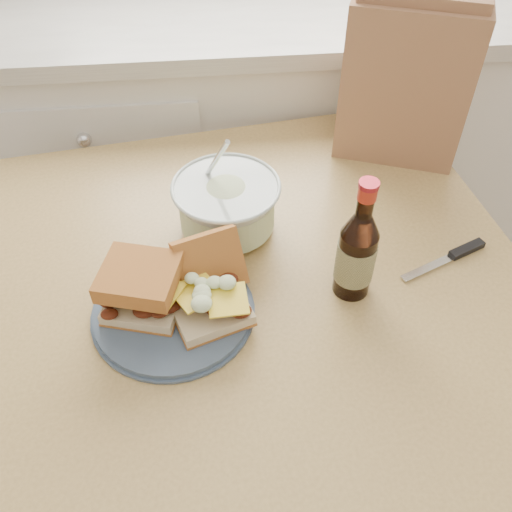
{
  "coord_description": "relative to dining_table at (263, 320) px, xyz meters",
  "views": [
    {
      "loc": [
        -0.21,
        0.22,
        1.53
      ],
      "look_at": [
        -0.14,
        0.86,
        0.86
      ],
      "focal_mm": 40.0,
      "sensor_mm": 36.0,
      "label": 1
    }
  ],
  "objects": [
    {
      "name": "cabinet_run",
      "position": [
        0.13,
        0.82,
        -0.2
      ],
      "size": [
        2.5,
        0.64,
        0.94
      ],
      "color": "silver",
      "rests_on": "ground"
    },
    {
      "name": "dining_table",
      "position": [
        0.0,
        0.0,
        0.0
      ],
      "size": [
        1.06,
        1.06,
        0.78
      ],
      "rotation": [
        0.0,
        0.0,
        0.14
      ],
      "color": "tan",
      "rests_on": "ground"
    },
    {
      "name": "plate",
      "position": [
        -0.16,
        -0.06,
        0.12
      ],
      "size": [
        0.26,
        0.26,
        0.02
      ],
      "primitive_type": "cylinder",
      "color": "#43546D",
      "rests_on": "dining_table"
    },
    {
      "name": "sandwich_left",
      "position": [
        -0.2,
        -0.05,
        0.18
      ],
      "size": [
        0.14,
        0.14,
        0.09
      ],
      "rotation": [
        0.0,
        0.0,
        -0.28
      ],
      "color": "beige",
      "rests_on": "plate"
    },
    {
      "name": "sandwich_right",
      "position": [
        -0.09,
        -0.06,
        0.17
      ],
      "size": [
        0.14,
        0.19,
        0.1
      ],
      "rotation": [
        0.0,
        0.0,
        0.33
      ],
      "color": "beige",
      "rests_on": "plate"
    },
    {
      "name": "coleslaw_bowl",
      "position": [
        -0.05,
        0.14,
        0.17
      ],
      "size": [
        0.2,
        0.2,
        0.2
      ],
      "color": "silver",
      "rests_on": "dining_table"
    },
    {
      "name": "beer_bottle",
      "position": [
        0.15,
        -0.03,
        0.2
      ],
      "size": [
        0.06,
        0.06,
        0.23
      ],
      "rotation": [
        0.0,
        0.0,
        0.38
      ],
      "color": "black",
      "rests_on": "dining_table"
    },
    {
      "name": "knife",
      "position": [
        0.35,
        0.02,
        0.12
      ],
      "size": [
        0.17,
        0.09,
        0.01
      ],
      "rotation": [
        0.0,
        0.0,
        0.4
      ],
      "color": "silver",
      "rests_on": "dining_table"
    },
    {
      "name": "paper_bag",
      "position": [
        0.33,
        0.37,
        0.28
      ],
      "size": [
        0.29,
        0.24,
        0.33
      ],
      "primitive_type": "cube",
      "rotation": [
        0.0,
        0.0,
        -0.35
      ],
      "color": "#956648",
      "rests_on": "dining_table"
    }
  ]
}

